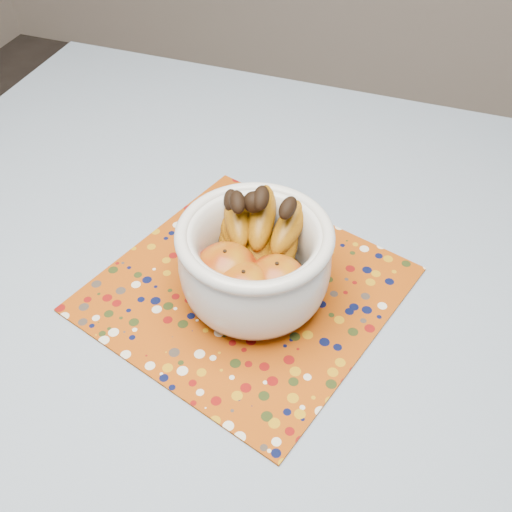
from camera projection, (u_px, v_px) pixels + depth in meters
The scene contains 4 objects.
table at pixel (225, 346), 0.91m from camera, with size 1.20×1.20×0.75m.
tablecloth at pixel (222, 312), 0.85m from camera, with size 1.32×1.32×0.01m, color slate.
placemat at pixel (246, 289), 0.87m from camera, with size 0.39×0.39×0.00m, color #933B08.
fruit_bowl at pixel (252, 254), 0.82m from camera, with size 0.21×0.22×0.16m.
Camera 1 is at (0.23, -0.50, 1.41)m, focal length 42.00 mm.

